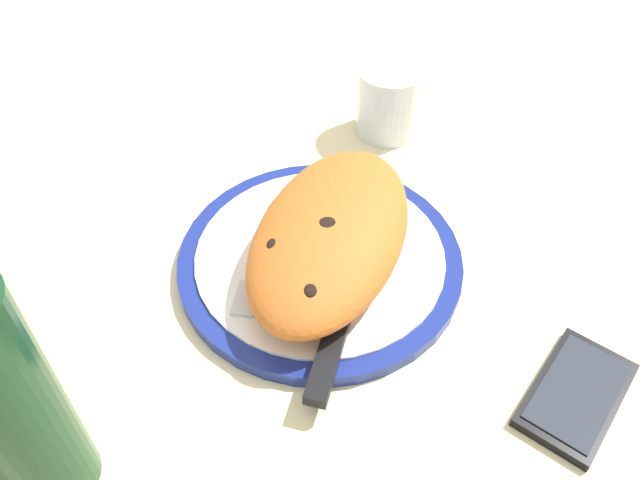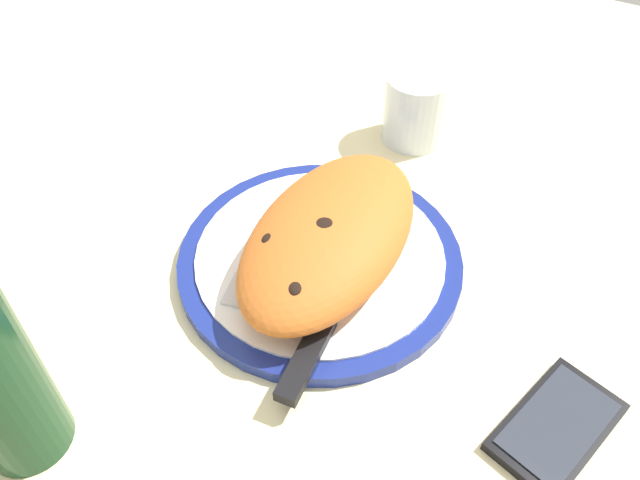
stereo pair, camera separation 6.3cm
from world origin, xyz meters
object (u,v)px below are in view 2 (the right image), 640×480
(plate, at_px, (320,260))
(fork, at_px, (256,257))
(knife, at_px, (322,329))
(water_glass, at_px, (418,112))
(smartphone, at_px, (557,426))
(calzone, at_px, (328,237))

(plate, xyz_separation_m, fork, (0.04, -0.05, 0.01))
(knife, bearing_deg, plate, -150.63)
(fork, xyz_separation_m, knife, (0.05, 0.10, 0.00))
(water_glass, bearing_deg, plate, -0.67)
(fork, height_order, smartphone, fork)
(plate, xyz_separation_m, water_glass, (-0.25, 0.00, 0.03))
(water_glass, bearing_deg, smartphone, 39.27)
(knife, bearing_deg, smartphone, 94.39)
(plate, height_order, fork, fork)
(fork, bearing_deg, knife, 64.70)
(smartphone, xyz_separation_m, water_glass, (-0.31, -0.26, 0.03))
(plate, relative_size, smartphone, 2.18)
(plate, relative_size, fork, 1.79)
(calzone, relative_size, knife, 1.11)
(calzone, distance_m, smartphone, 0.26)
(fork, distance_m, smartphone, 0.32)
(plate, distance_m, water_glass, 0.25)
(water_glass, bearing_deg, knife, 7.68)
(calzone, relative_size, fork, 1.61)
(smartphone, bearing_deg, calzone, -104.60)
(calzone, height_order, smartphone, calzone)
(plate, distance_m, knife, 0.10)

